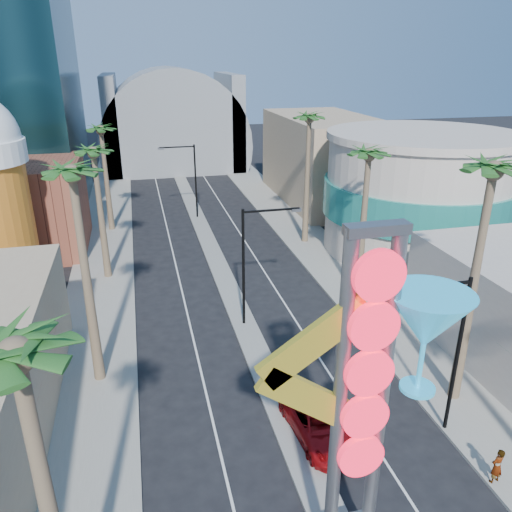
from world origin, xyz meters
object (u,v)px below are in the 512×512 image
(pedestrian_a, at_px, (497,466))
(pedestrian_b, at_px, (380,330))
(neon_sign, at_px, (387,385))
(red_pickup, at_px, (320,424))

(pedestrian_a, xyz_separation_m, pedestrian_b, (0.28, 11.09, 0.02))
(neon_sign, height_order, red_pickup, neon_sign)
(pedestrian_a, bearing_deg, red_pickup, -48.26)
(neon_sign, height_order, pedestrian_a, neon_sign)
(neon_sign, bearing_deg, red_pickup, 86.36)
(neon_sign, distance_m, pedestrian_b, 15.74)
(neon_sign, distance_m, red_pickup, 8.93)
(red_pickup, relative_size, pedestrian_b, 3.08)
(red_pickup, height_order, pedestrian_a, pedestrian_a)
(neon_sign, xyz_separation_m, red_pickup, (0.38, 6.03, -6.58))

